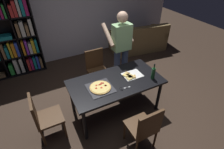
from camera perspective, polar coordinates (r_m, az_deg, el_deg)
name	(u,v)px	position (r m, az deg, el deg)	size (l,w,h in m)	color
ground_plane	(115,109)	(3.70, 1.09, -11.32)	(12.00, 12.00, 0.00)	#38281E
back_wall	(70,8)	(5.12, -13.54, 20.20)	(6.40, 0.10, 2.80)	#BCB7C6
dining_table	(116,84)	(3.23, 1.22, -3.18)	(1.69, 0.88, 0.75)	black
chair_near_camera	(145,127)	(2.82, 10.55, -16.43)	(0.42, 0.42, 0.90)	#472D19
chair_far_side	(96,67)	(4.01, -5.11, 2.49)	(0.42, 0.42, 0.90)	#472D19
chair_left_end	(43,116)	(3.11, -21.52, -12.44)	(0.42, 0.42, 0.90)	#472D19
couch	(138,41)	(5.74, 8.55, 10.75)	(1.80, 1.07, 0.85)	brown
bookshelf	(8,39)	(4.91, -30.69, 9.80)	(1.40, 0.35, 1.95)	black
person_serving_pizza	(121,47)	(3.78, 2.97, 8.95)	(0.55, 0.54, 1.75)	#38476B
pepperoni_pizza_on_tray	(100,88)	(3.02, -3.83, -4.29)	(0.43, 0.43, 0.04)	#2D2D33
pizza_slices_on_towel	(131,75)	(3.32, 6.19, -0.30)	(0.37, 0.28, 0.03)	white
wine_bottle	(153,73)	(3.26, 13.28, 0.45)	(0.07, 0.07, 0.32)	#194723
kitchen_scissors	(123,88)	(3.02, 3.69, -4.53)	(0.20, 0.09, 0.01)	silver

